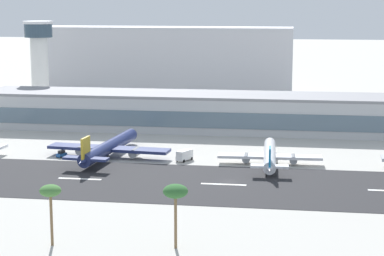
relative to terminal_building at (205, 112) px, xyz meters
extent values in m
plane|color=#B2AFA8|center=(16.23, -74.12, -6.85)|extent=(1400.00, 1400.00, 0.00)
cube|color=#262628|center=(16.23, -77.48, -6.81)|extent=(800.00, 40.44, 0.08)
cube|color=white|center=(-24.13, -77.48, -6.76)|extent=(12.00, 1.20, 0.01)
cube|color=white|center=(15.02, -77.48, -6.76)|extent=(12.00, 1.20, 0.01)
cube|color=#B7BABC|center=(0.00, 0.06, -0.50)|extent=(164.34, 23.51, 12.69)
cube|color=slate|center=(0.00, -11.85, -1.14)|extent=(159.41, 0.30, 5.71)
cube|color=gray|center=(0.00, 0.06, 6.34)|extent=(165.98, 23.75, 1.00)
cylinder|color=silver|center=(-76.20, 33.00, 9.22)|extent=(7.38, 7.38, 32.13)
cylinder|color=#2D4251|center=(-76.20, 33.00, 28.12)|extent=(11.88, 11.88, 5.66)
cylinder|color=silver|center=(-76.20, 33.00, 31.55)|extent=(12.83, 12.83, 1.20)
cube|color=#BCBCC1|center=(-32.57, 92.39, 10.44)|extent=(127.90, 24.64, 34.58)
cylinder|color=navy|center=(-23.29, -49.56, -3.68)|extent=(8.09, 41.10, 4.09)
sphere|color=navy|center=(-21.28, -29.21, -3.68)|extent=(3.89, 3.89, 3.89)
cone|color=navy|center=(-25.30, -69.91, -3.68)|extent=(4.39, 7.69, 3.68)
cube|color=navy|center=(-23.37, -50.37, -4.09)|extent=(38.79, 9.88, 0.90)
cylinder|color=gray|center=(-14.78, -51.22, -4.80)|extent=(3.21, 5.96, 2.66)
cylinder|color=gray|center=(-31.96, -49.52, -4.80)|extent=(3.21, 5.96, 2.66)
cube|color=navy|center=(-25.14, -68.28, -3.27)|extent=(13.31, 4.64, 0.72)
cube|color=gold|center=(-25.14, -68.28, -0.41)|extent=(1.19, 5.56, 6.54)
cylinder|color=black|center=(-23.49, -51.59, -6.29)|extent=(0.74, 0.74, 1.12)
cylinder|color=silver|center=(26.05, -51.69, -4.14)|extent=(4.76, 35.09, 3.50)
sphere|color=silver|center=(25.41, -34.21, -4.14)|extent=(3.32, 3.32, 3.32)
cone|color=silver|center=(26.68, -69.17, -4.14)|extent=(3.37, 6.41, 3.15)
cube|color=silver|center=(26.07, -52.39, -4.49)|extent=(30.81, 6.35, 0.77)
cylinder|color=gray|center=(32.96, -52.14, -5.10)|extent=(2.45, 4.98, 2.27)
cylinder|color=gray|center=(19.18, -52.64, -5.10)|extent=(2.45, 4.98, 2.27)
cube|color=silver|center=(26.63, -67.77, -3.79)|extent=(10.52, 3.26, 0.62)
cube|color=#1975B2|center=(26.63, -67.77, -1.34)|extent=(0.73, 4.74, 5.60)
cylinder|color=black|center=(26.11, -53.44, -6.37)|extent=(0.63, 0.63, 0.96)
cube|color=#23569E|center=(-37.75, -52.60, -6.05)|extent=(2.86, 3.58, 1.00)
cube|color=black|center=(-37.75, -52.60, -5.10)|extent=(2.00, 2.29, 0.90)
cylinder|color=black|center=(-36.53, -51.95, -6.55)|extent=(0.52, 0.66, 0.60)
cylinder|color=black|center=(-37.97, -51.24, -6.55)|extent=(0.52, 0.66, 0.60)
cylinder|color=black|center=(-37.53, -53.95, -6.55)|extent=(0.52, 0.66, 0.60)
cylinder|color=black|center=(-38.97, -53.24, -6.55)|extent=(0.52, 0.66, 0.60)
cube|color=white|center=(0.48, -51.66, -5.80)|extent=(4.76, 6.45, 1.20)
cube|color=silver|center=(0.17, -52.31, -4.40)|extent=(3.94, 4.89, 1.60)
cube|color=white|center=(1.42, -49.71, -4.45)|extent=(2.72, 2.47, 1.50)
cylinder|color=black|center=(2.47, -50.29, -6.40)|extent=(0.64, 0.93, 0.90)
cylinder|color=black|center=(0.31, -49.25, -6.40)|extent=(0.64, 0.93, 0.90)
cylinder|color=black|center=(0.66, -54.07, -6.40)|extent=(0.64, 0.93, 0.90)
cylinder|color=black|center=(-1.51, -53.04, -6.40)|extent=(0.64, 0.93, 0.90)
cylinder|color=brown|center=(-13.72, -128.50, -1.25)|extent=(0.56, 0.56, 11.20)
ellipsoid|color=#427538|center=(-13.72, -128.50, 4.35)|extent=(4.24, 4.24, 2.33)
cylinder|color=brown|center=(10.68, -126.44, -1.09)|extent=(0.58, 0.58, 11.52)
ellipsoid|color=#2D602D|center=(10.68, -126.44, 4.67)|extent=(4.86, 4.86, 2.68)
camera|label=1|loc=(32.98, -254.62, 40.91)|focal=65.40mm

